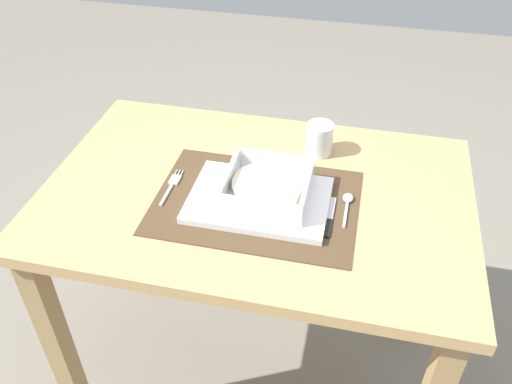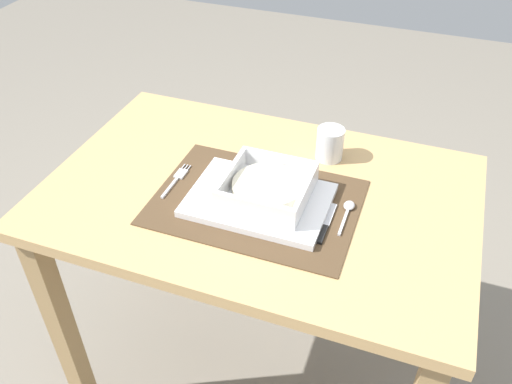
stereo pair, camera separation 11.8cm
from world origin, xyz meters
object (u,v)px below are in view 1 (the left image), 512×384
object	(u,v)px
fork	(172,184)
porridge_bowl	(267,188)
butter_knife	(329,219)
spoon	(347,201)
dining_table	(256,227)
drinking_glass	(319,140)

from	to	relation	value
fork	porridge_bowl	bearing A→B (deg)	-4.18
porridge_bowl	butter_knife	distance (m)	0.15
spoon	fork	bearing A→B (deg)	-176.85
dining_table	spoon	world-z (taller)	spoon
drinking_glass	fork	bearing A→B (deg)	-145.76
dining_table	porridge_bowl	size ratio (longest dim) A/B	5.34
dining_table	butter_knife	distance (m)	0.23
spoon	dining_table	bearing A→B (deg)	178.34
dining_table	drinking_glass	distance (m)	0.27
butter_knife	drinking_glass	distance (m)	0.26
spoon	porridge_bowl	bearing A→B (deg)	-170.67
fork	drinking_glass	distance (m)	0.38
dining_table	fork	world-z (taller)	fork
butter_knife	dining_table	bearing A→B (deg)	157.18
porridge_bowl	dining_table	bearing A→B (deg)	132.51
porridge_bowl	drinking_glass	size ratio (longest dim) A/B	2.25
dining_table	butter_knife	size ratio (longest dim) A/B	7.45
dining_table	drinking_glass	xyz separation A→B (m)	(0.12, 0.18, 0.15)
fork	drinking_glass	xyz separation A→B (m)	(0.31, 0.21, 0.03)
fork	drinking_glass	bearing A→B (deg)	31.44
drinking_glass	dining_table	bearing A→B (deg)	-122.96
dining_table	butter_knife	world-z (taller)	butter_knife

